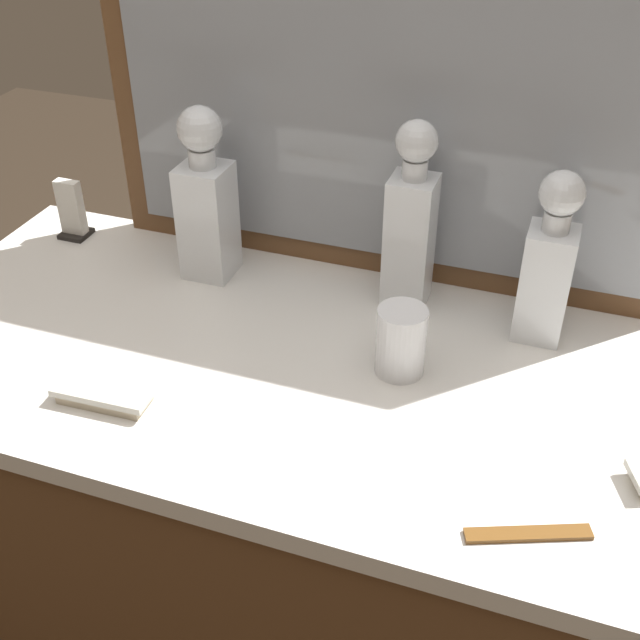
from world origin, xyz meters
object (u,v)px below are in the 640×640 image
at_px(crystal_decanter_far_right, 410,234).
at_px(crystal_tumbler_center, 401,343).
at_px(tortoiseshell_comb, 528,534).
at_px(napkin_holder, 72,213).
at_px(crystal_decanter_right, 207,210).
at_px(silver_brush_center, 104,394).
at_px(crystal_decanter_rear, 547,274).

height_order(crystal_decanter_far_right, crystal_tumbler_center, crystal_decanter_far_right).
height_order(crystal_tumbler_center, tortoiseshell_comb, crystal_tumbler_center).
bearing_deg(crystal_decanter_far_right, napkin_holder, 179.27).
bearing_deg(napkin_holder, crystal_decanter_right, -6.29).
height_order(crystal_decanter_far_right, silver_brush_center, crystal_decanter_far_right).
height_order(crystal_decanter_far_right, tortoiseshell_comb, crystal_decanter_far_right).
distance_m(crystal_decanter_right, napkin_holder, 0.31).
bearing_deg(crystal_decanter_rear, napkin_holder, 177.86).
xyz_separation_m(crystal_decanter_rear, silver_brush_center, (-0.54, -0.36, -0.10)).
bearing_deg(silver_brush_center, tortoiseshell_comb, -4.23).
xyz_separation_m(crystal_decanter_right, crystal_tumbler_center, (0.37, -0.16, -0.07)).
bearing_deg(napkin_holder, tortoiseshell_comb, -26.16).
bearing_deg(crystal_decanter_right, tortoiseshell_comb, -34.28).
relative_size(crystal_decanter_far_right, crystal_tumbler_center, 2.95).
distance_m(crystal_decanter_rear, silver_brush_center, 0.66).
distance_m(crystal_decanter_far_right, silver_brush_center, 0.52).
xyz_separation_m(crystal_decanter_rear, crystal_tumbler_center, (-0.18, -0.16, -0.06)).
bearing_deg(crystal_tumbler_center, crystal_decanter_far_right, 101.64).
relative_size(silver_brush_center, tortoiseshell_comb, 0.98).
xyz_separation_m(crystal_decanter_right, crystal_decanter_rear, (0.55, 0.00, -0.01)).
bearing_deg(crystal_tumbler_center, crystal_decanter_right, 157.20).
relative_size(crystal_decanter_far_right, tortoiseshell_comb, 2.15).
bearing_deg(tortoiseshell_comb, crystal_decanter_right, 145.72).
bearing_deg(tortoiseshell_comb, silver_brush_center, 175.77).
distance_m(crystal_decanter_right, crystal_decanter_rear, 0.55).
distance_m(crystal_tumbler_center, tortoiseshell_comb, 0.33).
bearing_deg(crystal_decanter_far_right, crystal_tumbler_center, -78.36).
distance_m(tortoiseshell_comb, napkin_holder, 0.99).
bearing_deg(napkin_holder, silver_brush_center, -52.03).
bearing_deg(crystal_tumbler_center, tortoiseshell_comb, -48.63).
height_order(crystal_decanter_right, silver_brush_center, crystal_decanter_right).
xyz_separation_m(crystal_decanter_far_right, crystal_decanter_right, (-0.34, -0.02, -0.00)).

